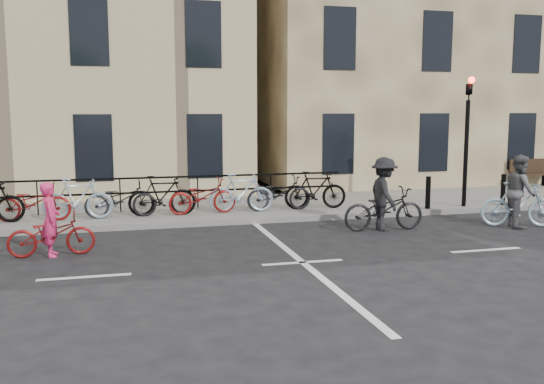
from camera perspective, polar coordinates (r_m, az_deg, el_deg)
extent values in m
plane|color=black|center=(11.69, 2.89, -6.66)|extent=(120.00, 120.00, 0.00)
cube|color=slate|center=(17.03, -16.40, -2.07)|extent=(46.00, 4.00, 0.15)
cube|color=#857150|center=(27.02, 13.26, 14.57)|extent=(14.00, 10.00, 12.00)
cylinder|color=black|center=(17.98, 17.78, 3.45)|extent=(0.12, 0.12, 3.00)
imported|color=black|center=(17.94, 18.05, 9.66)|extent=(0.15, 0.18, 0.90)
sphere|color=#FF0C05|center=(17.84, 18.28, 9.99)|extent=(0.18, 0.18, 0.18)
cylinder|color=black|center=(17.39, 14.47, -0.05)|extent=(0.14, 0.14, 0.90)
cylinder|color=black|center=(18.67, 20.92, 0.21)|extent=(0.14, 0.14, 0.90)
cube|color=black|center=(23.18, 22.06, 0.95)|extent=(0.06, 0.38, 0.40)
cube|color=black|center=(23.52, 23.27, 1.54)|extent=(1.60, 0.40, 0.06)
cube|color=black|center=(23.64, 23.04, 2.29)|extent=(1.60, 0.06, 0.50)
cube|color=black|center=(16.85, -12.32, -0.14)|extent=(11.45, 0.04, 0.95)
imported|color=maroon|center=(16.07, -21.57, -0.92)|extent=(1.80, 0.63, 0.95)
imported|color=#9BB9CC|center=(15.96, -17.84, -0.60)|extent=(1.75, 0.49, 1.05)
imported|color=black|center=(15.95, -14.06, -0.66)|extent=(1.80, 0.63, 0.95)
imported|color=black|center=(15.98, -10.30, -0.34)|extent=(1.75, 0.49, 1.05)
imported|color=maroon|center=(16.10, -6.57, -0.39)|extent=(1.80, 0.63, 0.95)
imported|color=#9BB9CC|center=(16.27, -2.91, -0.07)|extent=(1.75, 0.49, 1.05)
imported|color=black|center=(16.52, 0.66, -0.12)|extent=(1.80, 0.63, 0.95)
imported|color=black|center=(16.82, 4.11, 0.18)|extent=(1.75, 0.49, 1.05)
imported|color=maroon|center=(12.87, -20.05, -3.77)|extent=(1.71, 0.69, 0.88)
imported|color=#EC2969|center=(12.81, -20.12, -2.43)|extent=(0.39, 0.56, 1.49)
imported|color=#9BB9CC|center=(16.21, 22.23, -1.10)|extent=(1.94, 1.11, 1.12)
imported|color=#4F4F54|center=(16.16, 22.29, 0.09)|extent=(0.93, 1.05, 1.80)
imported|color=black|center=(14.84, 10.46, -1.57)|extent=(2.02, 0.77, 1.05)
imported|color=black|center=(14.78, 10.49, -0.19)|extent=(0.70, 1.17, 1.77)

